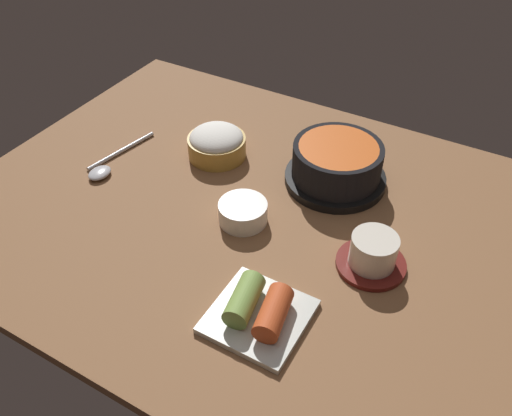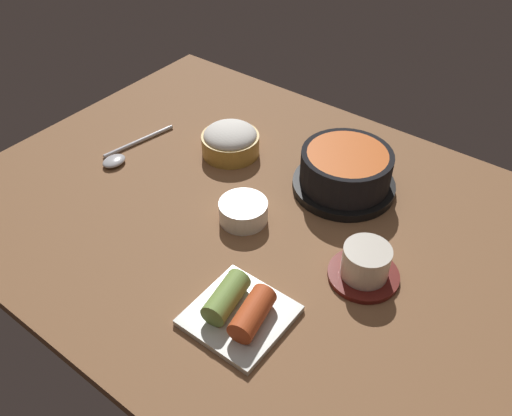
# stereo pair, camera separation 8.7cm
# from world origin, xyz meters

# --- Properties ---
(dining_table) EXTENTS (1.00, 0.76, 0.02)m
(dining_table) POSITION_xyz_m (0.00, 0.00, 0.01)
(dining_table) COLOR brown
(dining_table) RESTS_ON ground
(stone_pot) EXTENTS (0.18, 0.18, 0.08)m
(stone_pot) POSITION_xyz_m (0.09, 0.14, 0.06)
(stone_pot) COLOR black
(stone_pot) RESTS_ON dining_table
(rice_bowl) EXTENTS (0.11, 0.11, 0.06)m
(rice_bowl) POSITION_xyz_m (-0.14, 0.11, 0.05)
(rice_bowl) COLOR #B78C38
(rice_bowl) RESTS_ON dining_table
(tea_cup_with_saucer) EXTENTS (0.11, 0.11, 0.06)m
(tea_cup_with_saucer) POSITION_xyz_m (0.22, -0.02, 0.05)
(tea_cup_with_saucer) COLOR maroon
(tea_cup_with_saucer) RESTS_ON dining_table
(banchan_cup_center) EXTENTS (0.08, 0.08, 0.04)m
(banchan_cup_center) POSITION_xyz_m (-0.00, -0.03, 0.04)
(banchan_cup_center) COLOR white
(banchan_cup_center) RESTS_ON dining_table
(kimchi_plate) EXTENTS (0.13, 0.13, 0.05)m
(kimchi_plate) POSITION_xyz_m (0.12, -0.19, 0.04)
(kimchi_plate) COLOR silver
(kimchi_plate) RESTS_ON dining_table
(spoon) EXTENTS (0.05, 0.18, 0.01)m
(spoon) POSITION_xyz_m (-0.30, -0.03, 0.03)
(spoon) COLOR #B7B7BC
(spoon) RESTS_ON dining_table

